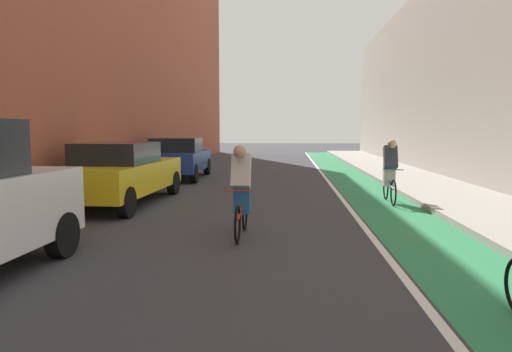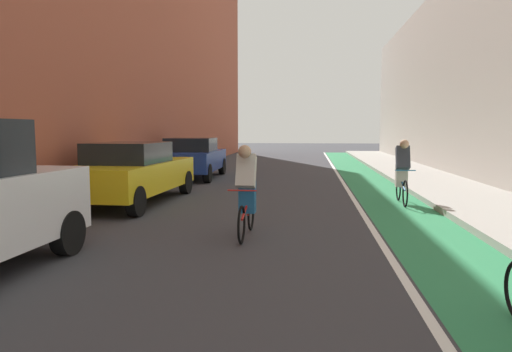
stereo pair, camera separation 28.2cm
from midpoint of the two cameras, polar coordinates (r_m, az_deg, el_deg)
The scene contains 9 objects.
ground_plane at distance 13.58m, azimuth -1.03°, elevation -2.12°, with size 98.19×98.19×0.00m, color #38383D.
bike_lane_paint at distance 15.68m, azimuth 11.98°, elevation -1.19°, with size 1.60×44.63×0.00m, color #2D8451.
lane_divider_stripe at distance 15.58m, azimuth 8.70°, elevation -1.17°, with size 0.12×44.63×0.00m, color white.
sidewalk_right at distance 16.11m, azimuth 19.43°, elevation -0.96°, with size 2.62×44.63×0.14m, color #A8A59E.
building_facade_right at distance 18.83m, azimuth 25.69°, elevation 11.79°, with size 2.40×40.63×8.05m, color #B2ADA3.
parked_sedan_yellow_cab at distance 12.07m, azimuth -16.88°, elevation 0.40°, with size 1.99×4.77×1.53m.
parked_sedan_blue at distance 17.89m, azimuth -9.97°, elevation 2.21°, with size 2.06×4.29×1.53m.
cyclist_trailing at distance 8.04m, azimuth -2.80°, elevation -1.78°, with size 0.48×1.68×1.59m.
cyclist_far at distance 12.21m, azimuth 15.37°, elevation 0.60°, with size 0.48×1.70×1.60m.
Camera 1 is at (1.00, 4.90, 1.85)m, focal length 32.83 mm.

